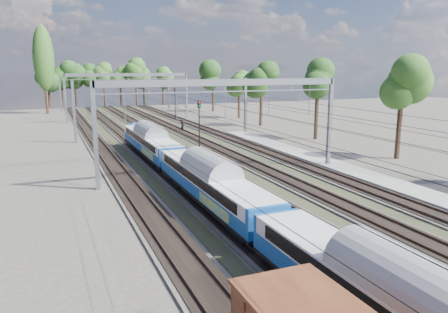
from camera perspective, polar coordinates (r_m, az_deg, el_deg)
name	(u,v)px	position (r m, az deg, el deg)	size (l,w,h in m)	color
track_bed	(179,149)	(54.70, -5.91, 1.03)	(21.00, 130.00, 0.34)	#47423A
platform	(404,189)	(39.29, 22.48, -3.89)	(3.00, 70.00, 0.30)	gray
catenary	(164,94)	(61.40, -7.80, 8.05)	(25.65, 130.00, 9.00)	slate
tree_belt	(135,77)	(105.81, -11.59, 10.19)	(39.08, 99.24, 11.76)	black
poplar	(43,59)	(104.63, -22.52, 11.69)	(4.40, 4.40, 19.04)	black
emu_train	(212,178)	(31.09, -1.58, -2.83)	(2.66, 56.42, 3.89)	black
worker	(182,125)	(70.38, -5.46, 4.10)	(0.72, 0.47, 1.96)	black
signal_near	(199,121)	(49.88, -3.26, 4.60)	(0.44, 0.40, 6.33)	black
signal_far	(175,100)	(86.50, -6.40, 7.41)	(0.44, 0.41, 6.18)	black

